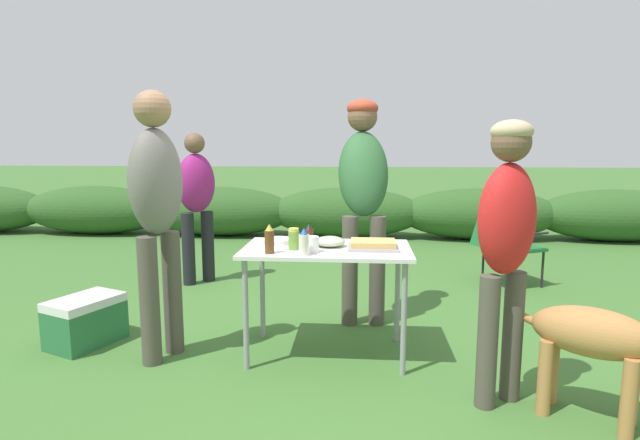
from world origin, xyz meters
TOP-DOWN VIEW (x-y plane):
  - ground_plane at (0.00, 0.00)m, footprint 60.00×60.00m
  - shrub_hedge at (0.00, 4.40)m, footprint 14.40×0.90m
  - folding_table at (0.00, 0.00)m, footprint 1.10×0.64m
  - food_tray at (0.30, -0.02)m, footprint 0.33×0.25m
  - plate_stack at (-0.35, 0.11)m, footprint 0.22×0.22m
  - mixing_bowl at (0.02, 0.04)m, footprint 0.20×0.20m
  - paper_cup_stack at (-0.08, -0.16)m, footprint 0.08×0.08m
  - relish_jar at (-0.21, -0.09)m, footprint 0.07×0.07m
  - beer_bottle at (-0.34, -0.21)m, footprint 0.06×0.06m
  - mayo_bottle at (-0.12, -0.26)m, footprint 0.06×0.06m
  - bbq_sauce_bottle at (-0.12, -0.02)m, footprint 0.06×0.06m
  - standing_person_in_red_jacket at (0.24, 0.73)m, footprint 0.44×0.56m
  - standing_person_with_beanie at (-1.44, 1.69)m, footprint 0.48×0.49m
  - standing_person_in_navy_coat at (-1.08, -0.14)m, footprint 0.40×0.46m
  - standing_person_in_dark_puffer at (0.98, -0.57)m, footprint 0.42×0.39m
  - dog at (1.44, -0.73)m, footprint 0.81×0.57m
  - camp_chair_green_behind_table at (1.67, 1.82)m, footprint 0.73×0.67m
  - cooler_box at (-1.72, 0.04)m, footprint 0.48×0.57m

SIDE VIEW (x-z plane):
  - ground_plane at x=0.00m, z-range 0.00..0.00m
  - cooler_box at x=-1.72m, z-range 0.00..0.34m
  - shrub_hedge at x=0.00m, z-range 0.00..0.77m
  - dog at x=1.44m, z-range 0.12..0.77m
  - camp_chair_green_behind_table at x=1.67m, z-range 0.05..0.88m
  - folding_table at x=0.00m, z-range 0.29..1.03m
  - plate_stack at x=-0.35m, z-range 0.74..0.77m
  - food_tray at x=0.30m, z-range 0.74..0.79m
  - mixing_bowl at x=0.02m, z-range 0.74..0.81m
  - paper_cup_stack at x=-0.08m, z-range 0.74..0.84m
  - relish_jar at x=-0.21m, z-range 0.74..0.88m
  - bbq_sauce_bottle at x=-0.12m, z-range 0.74..0.89m
  - mayo_bottle at x=-0.12m, z-range 0.74..0.90m
  - beer_bottle at x=-0.34m, z-range 0.74..0.92m
  - standing_person_with_beanie at x=-1.44m, z-range 0.14..1.67m
  - standing_person_in_dark_puffer at x=0.98m, z-range 0.19..1.72m
  - standing_person_in_navy_coat at x=-1.08m, z-range 0.18..1.93m
  - standing_person_in_red_jacket at x=0.24m, z-range 0.23..2.00m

